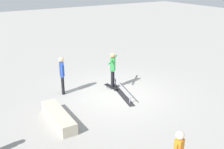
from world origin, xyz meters
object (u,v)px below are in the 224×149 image
(grind_rail, at_px, (122,91))
(skateboard_main, at_px, (111,87))
(bystander_blue_shirt, at_px, (62,73))
(skater_main, at_px, (113,68))
(skate_ledge, at_px, (58,117))

(grind_rail, distance_m, skateboard_main, 0.81)
(bystander_blue_shirt, bearing_deg, skateboard_main, 91.42)
(skater_main, bearing_deg, skate_ledge, -17.66)
(skater_main, relative_size, skateboard_main, 1.98)
(skate_ledge, bearing_deg, skateboard_main, -63.50)
(grind_rail, distance_m, skate_ledge, 3.19)
(skate_ledge, xyz_separation_m, bystander_blue_shirt, (2.13, -1.04, 0.72))
(grind_rail, height_order, bystander_blue_shirt, bystander_blue_shirt)
(bystander_blue_shirt, bearing_deg, skater_main, 91.75)
(grind_rail, relative_size, bystander_blue_shirt, 1.43)
(bystander_blue_shirt, bearing_deg, grind_rail, 73.76)
(skate_ledge, distance_m, bystander_blue_shirt, 2.48)
(skater_main, distance_m, bystander_blue_shirt, 2.18)
(grind_rail, height_order, skateboard_main, grind_rail)
(grind_rail, bearing_deg, skater_main, 11.48)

